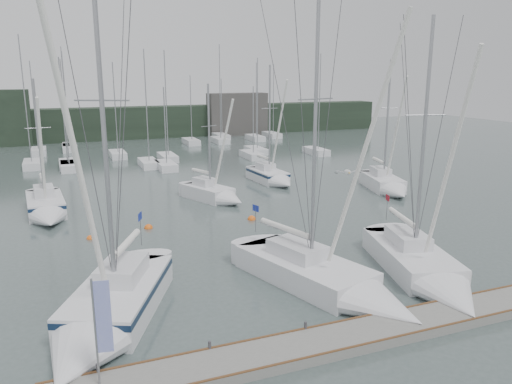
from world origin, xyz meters
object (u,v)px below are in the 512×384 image
Objects in this scene: sailboat_mid_c at (217,195)px; dock_banner at (101,323)px; sailboat_mid_a at (47,209)px; buoy_a at (148,228)px; buoy_c at (90,239)px; buoy_b at (252,219)px; sailboat_near_right at (428,274)px; sailboat_near_left at (105,317)px; sailboat_mid_d at (273,178)px; sailboat_near_center at (338,285)px; sailboat_mid_e at (388,186)px.

sailboat_mid_c reaches higher than dock_banner.
buoy_a is at bearing -44.17° from sailboat_mid_a.
sailboat_mid_c is 12.10m from buoy_c.
sailboat_mid_c is at bearing 97.41° from buoy_b.
sailboat_near_right reaches higher than sailboat_mid_c.
sailboat_near_left is at bearing -86.85° from sailboat_mid_a.
sailboat_mid_d reaches higher than buoy_b.
sailboat_mid_a is 2.89× the size of dock_banner.
sailboat_mid_a is at bearing 112.30° from buoy_c.
sailboat_near_left reaches higher than sailboat_near_right.
sailboat_mid_c is 17.14× the size of buoy_b.
sailboat_near_center is at bearing 29.27° from dock_banner.
sailboat_mid_a is at bearing 122.02° from sailboat_near_left.
buoy_a is (-21.70, -2.71, -0.57)m from sailboat_mid_e.
sailboat_mid_e is 14.77m from buoy_b.
sailboat_mid_c is 8.40m from sailboat_mid_d.
buoy_a is 7.38m from buoy_b.
sailboat_near_center is 1.28× the size of sailboat_mid_e.
sailboat_mid_c reaches higher than buoy_b.
sailboat_near_right reaches higher than buoy_c.
sailboat_mid_e is at bearing -45.71° from sailboat_mid_d.
sailboat_mid_c is at bearing -151.95° from sailboat_mid_d.
sailboat_mid_c is at bearing 85.19° from sailboat_near_left.
sailboat_mid_c is 25.57m from dock_banner.
sailboat_mid_a is at bearing -172.56° from sailboat_mid_d.
sailboat_near_center reaches higher than sailboat_mid_a.
sailboat_mid_d is 3.17× the size of dock_banner.
sailboat_near_left reaches higher than buoy_b.
dock_banner is at bearing -127.97° from sailboat_mid_d.
sailboat_mid_d is at bearing 58.84° from buoy_b.
sailboat_near_center is 1.54× the size of sailboat_mid_c.
sailboat_mid_c is 17.70× the size of buoy_a.
buoy_a is at bearing -164.86° from sailboat_mid_c.
buoy_c is at bearing -153.40° from sailboat_mid_d.
sailboat_mid_e is at bearing 31.07° from sailboat_near_center.
buoy_c is (0.23, 12.64, -0.66)m from sailboat_near_left.
sailboat_near_center is 26.33× the size of buoy_b.
sailboat_mid_d is at bearing 67.63° from dock_banner.
sailboat_mid_c is 0.86× the size of sailboat_mid_d.
sailboat_mid_e is (15.14, 16.81, 0.01)m from sailboat_near_center.
buoy_b is (7.34, -0.70, 0.00)m from buoy_a.
sailboat_mid_c is (0.01, 19.32, -0.03)m from sailboat_near_center.
sailboat_near_center is 24.88m from sailboat_mid_d.
sailboat_near_right is 24.49× the size of buoy_a.
sailboat_near_right reaches higher than dock_banner.
sailboat_near_center is at bearing -169.82° from sailboat_near_right.
sailboat_mid_d is 19.90× the size of buoy_b.
sailboat_mid_a is 0.91× the size of sailboat_mid_d.
sailboat_mid_e is at bearing 57.02° from sailboat_near_left.
sailboat_mid_a reaches higher than buoy_c.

